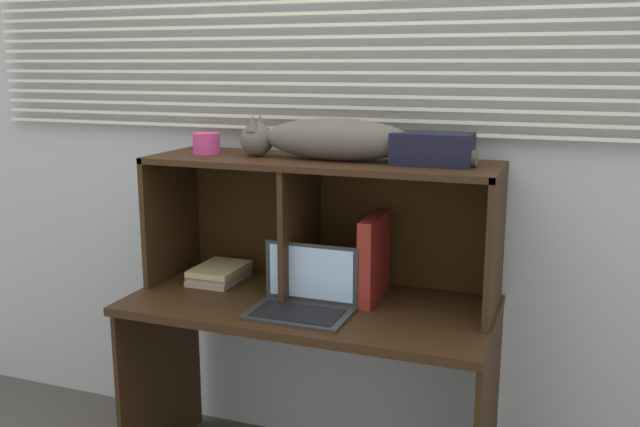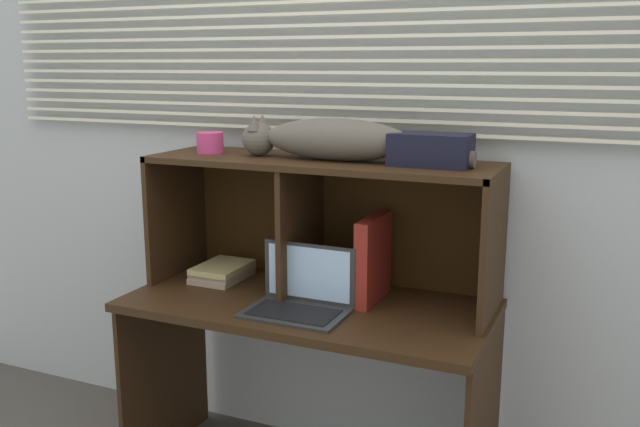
{
  "view_description": "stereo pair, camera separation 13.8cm",
  "coord_description": "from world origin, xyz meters",
  "px_view_note": "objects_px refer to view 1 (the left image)",
  "views": [
    {
      "loc": [
        0.84,
        -1.94,
        1.53
      ],
      "look_at": [
        0.0,
        0.31,
        1.01
      ],
      "focal_mm": 39.1,
      "sensor_mm": 36.0,
      "label": 1
    },
    {
      "loc": [
        0.97,
        -1.89,
        1.53
      ],
      "look_at": [
        0.0,
        0.31,
        1.01
      ],
      "focal_mm": 39.1,
      "sensor_mm": 36.0,
      "label": 2
    }
  ],
  "objects_px": {
    "binder_upright": "(374,258)",
    "storage_box": "(432,149)",
    "small_basket": "(206,143)",
    "laptop": "(303,298)",
    "cat": "(330,140)",
    "book_stack": "(219,273)"
  },
  "relations": [
    {
      "from": "laptop",
      "to": "storage_box",
      "type": "xyz_separation_m",
      "value": [
        0.38,
        0.2,
        0.49
      ]
    },
    {
      "from": "book_stack",
      "to": "storage_box",
      "type": "relative_size",
      "value": 0.91
    },
    {
      "from": "cat",
      "to": "laptop",
      "type": "bearing_deg",
      "value": -96.5
    },
    {
      "from": "small_basket",
      "to": "binder_upright",
      "type": "bearing_deg",
      "value": 0.0
    },
    {
      "from": "laptop",
      "to": "book_stack",
      "type": "bearing_deg",
      "value": 155.17
    },
    {
      "from": "cat",
      "to": "small_basket",
      "type": "bearing_deg",
      "value": 180.0
    },
    {
      "from": "laptop",
      "to": "small_basket",
      "type": "relative_size",
      "value": 3.37
    },
    {
      "from": "small_basket",
      "to": "storage_box",
      "type": "relative_size",
      "value": 0.38
    },
    {
      "from": "binder_upright",
      "to": "storage_box",
      "type": "bearing_deg",
      "value": 0.0
    },
    {
      "from": "storage_box",
      "to": "small_basket",
      "type": "bearing_deg",
      "value": 180.0
    },
    {
      "from": "cat",
      "to": "storage_box",
      "type": "xyz_separation_m",
      "value": [
        0.35,
        0.0,
        -0.02
      ]
    },
    {
      "from": "binder_upright",
      "to": "book_stack",
      "type": "distance_m",
      "value": 0.62
    },
    {
      "from": "cat",
      "to": "book_stack",
      "type": "height_order",
      "value": "cat"
    },
    {
      "from": "binder_upright",
      "to": "storage_box",
      "type": "relative_size",
      "value": 1.15
    },
    {
      "from": "book_stack",
      "to": "small_basket",
      "type": "bearing_deg",
      "value": 173.31
    },
    {
      "from": "cat",
      "to": "laptop",
      "type": "height_order",
      "value": "cat"
    },
    {
      "from": "laptop",
      "to": "storage_box",
      "type": "height_order",
      "value": "storage_box"
    },
    {
      "from": "small_basket",
      "to": "storage_box",
      "type": "height_order",
      "value": "storage_box"
    },
    {
      "from": "cat",
      "to": "binder_upright",
      "type": "xyz_separation_m",
      "value": [
        0.16,
        0.0,
        -0.4
      ]
    },
    {
      "from": "laptop",
      "to": "binder_upright",
      "type": "xyz_separation_m",
      "value": [
        0.19,
        0.2,
        0.1
      ]
    },
    {
      "from": "binder_upright",
      "to": "small_basket",
      "type": "xyz_separation_m",
      "value": [
        -0.65,
        0.0,
        0.37
      ]
    },
    {
      "from": "cat",
      "to": "small_basket",
      "type": "relative_size",
      "value": 8.4
    }
  ]
}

